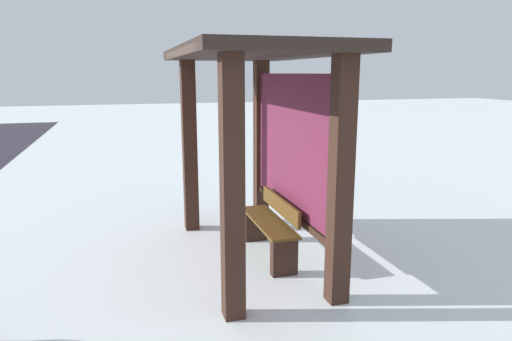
{
  "coord_description": "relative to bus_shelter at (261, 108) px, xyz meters",
  "views": [
    {
      "loc": [
        5.14,
        -1.44,
        2.25
      ],
      "look_at": [
        0.34,
        -0.03,
        1.18
      ],
      "focal_mm": 32.09,
      "sensor_mm": 36.0,
      "label": 1
    }
  ],
  "objects": [
    {
      "name": "bench_left_inside",
      "position": [
        0.0,
        0.13,
        -1.5
      ],
      "size": [
        1.35,
        0.35,
        0.74
      ],
      "color": "#553A16",
      "rests_on": "ground"
    },
    {
      "name": "bus_shelter",
      "position": [
        0.0,
        0.0,
        0.0
      ],
      "size": [
        3.17,
        1.64,
        2.54
      ],
      "color": "#331E15",
      "rests_on": "ground"
    },
    {
      "name": "ground_plane",
      "position": [
        0.0,
        -0.13,
        -1.85
      ],
      "size": [
        60.0,
        60.0,
        0.0
      ],
      "primitive_type": "plane",
      "color": "white"
    }
  ]
}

